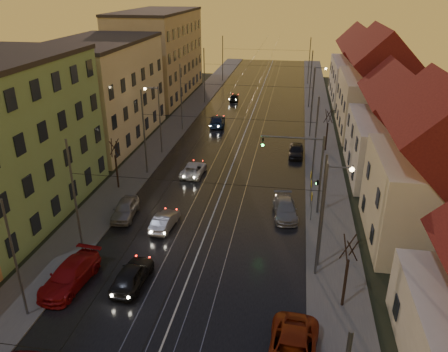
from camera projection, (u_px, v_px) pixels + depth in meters
The scene contains 41 objects.
road at pixel (245, 131), 59.57m from camera, with size 16.00×120.00×0.04m, color black.
sidewalk_left at pixel (175, 127), 61.05m from camera, with size 4.00×120.00×0.15m, color #4C4C4C.
sidewalk_right at pixel (320, 135), 58.05m from camera, with size 4.00×120.00×0.15m, color #4C4C4C.
tram_rail_0 at pixel (230, 130), 59.89m from camera, with size 0.06×120.00×0.03m, color gray.
tram_rail_1 at pixel (240, 131), 59.67m from camera, with size 0.06×120.00×0.03m, color gray.
tram_rail_2 at pixel (251, 131), 59.44m from camera, with size 0.06×120.00×0.03m, color gray.
tram_rail_3 at pixel (262, 132), 59.23m from camera, with size 0.06×120.00×0.03m, color gray.
apartment_left_1 at pixel (0, 142), 36.14m from camera, with size 10.00×18.00×13.00m, color #71945E.
apartment_left_2 at pixel (101, 93), 54.36m from camera, with size 10.00×20.00×12.00m, color #C0B795.
apartment_left_3 at pixel (159, 56), 75.58m from camera, with size 10.00×24.00×14.00m, color tan.
house_right_1 at pixel (434, 177), 32.28m from camera, with size 8.67×10.20×10.80m.
house_right_2 at pixel (398, 133), 44.33m from camera, with size 9.18×12.24×9.20m.
house_right_3 at pixel (377, 89), 57.37m from camera, with size 9.18×14.28×11.50m.
house_right_4 at pixel (360, 70), 73.90m from camera, with size 9.18×16.32×10.00m.
catenary_pole_l_1 at pixel (75, 199), 31.11m from camera, with size 0.16×0.16×9.00m, color #595B60.
catenary_pole_r_1 at pixel (321, 219), 28.52m from camera, with size 0.16×0.16×9.00m, color #595B60.
catenary_pole_l_2 at pixel (144, 133), 44.62m from camera, with size 0.16×0.16×9.00m, color #595B60.
catenary_pole_r_2 at pixel (315, 143), 42.04m from camera, with size 0.16×0.16×9.00m, color #595B60.
catenary_pole_l_3 at pixel (181, 98), 58.14m from camera, with size 0.16×0.16×9.00m, color #595B60.
catenary_pole_r_3 at pixel (312, 104), 55.56m from camera, with size 0.16×0.16×9.00m, color #595B60.
catenary_pole_l_4 at pixel (204, 76), 71.66m from camera, with size 0.16×0.16×9.00m, color #595B60.
catenary_pole_r_4 at pixel (311, 80), 69.08m from camera, with size 0.16×0.16×9.00m, color #595B60.
catenary_pole_l_5 at pixel (223, 59), 87.88m from camera, with size 0.16×0.16×9.00m, color #595B60.
catenary_pole_r_5 at pixel (309, 61), 85.30m from camera, with size 0.16×0.16×9.00m, color #595B60.
street_lamp_0 at pixel (7, 248), 24.72m from camera, with size 1.75×0.32×8.00m.
street_lamp_1 at pixel (328, 207), 29.19m from camera, with size 1.75×0.32×8.00m.
street_lamp_2 at pixel (157, 113), 49.95m from camera, with size 1.75×0.32×8.00m.
street_lamp_3 at pixel (315, 89), 61.63m from camera, with size 1.75×0.32×8.00m.
traffic_light_mast at pixel (310, 165), 36.68m from camera, with size 5.30×0.32×7.20m.
bare_tree_0 at pixel (116, 165), 42.08m from camera, with size 1.09×1.09×5.11m.
bare_tree_1 at pixel (346, 274), 26.40m from camera, with size 1.09×1.09×5.11m.
bare_tree_2 at pixel (327, 131), 51.60m from camera, with size 1.09×1.09×5.11m.
driving_car_0 at pixel (132, 275), 29.16m from camera, with size 1.78×4.43×1.51m, color black.
driving_car_1 at pixel (165, 221), 35.94m from camera, with size 1.39×3.97×1.31m, color #99989D.
driving_car_2 at pixel (194, 169), 45.94m from camera, with size 2.04×4.43×1.23m, color silver.
driving_car_3 at pixel (217, 121), 61.64m from camera, with size 2.05×5.04×1.46m, color #172746.
driving_car_4 at pixel (234, 97), 74.65m from camera, with size 1.47×3.66×1.25m, color black.
parked_left_2 at pixel (70, 275), 29.07m from camera, with size 2.18×5.36×1.56m, color maroon.
parked_left_3 at pixel (125, 209), 37.68m from camera, with size 1.72×4.28×1.46m, color #939398.
parked_right_1 at pixel (285, 209), 37.80m from camera, with size 1.92×4.72×1.37m, color gray.
parked_right_2 at pixel (296, 151), 50.77m from camera, with size 1.65×4.11×1.40m, color black.
Camera 1 is at (6.46, -16.63, 18.65)m, focal length 35.00 mm.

